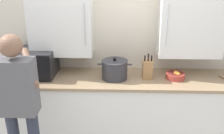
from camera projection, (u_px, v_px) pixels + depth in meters
name	position (u px, v px, depth m)	size (l,w,h in m)	color
back_wall_tiled	(125.00, 31.00, 3.11)	(3.61, 0.44, 2.80)	beige
counter_unit	(124.00, 112.00, 3.15)	(3.23, 0.67, 0.95)	white
microwave_oven	(31.00, 63.00, 3.00)	(0.66, 0.78, 0.32)	black
stock_pot	(115.00, 69.00, 2.93)	(0.40, 0.30, 0.25)	#2D2D33
fruit_bowl	(175.00, 75.00, 2.94)	(0.22, 0.22, 0.10)	#AD3D33
knife_block	(147.00, 69.00, 2.94)	(0.11, 0.15, 0.30)	#A37547
person_figure	(19.00, 103.00, 2.32)	(0.44, 0.58, 1.64)	#282D3D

